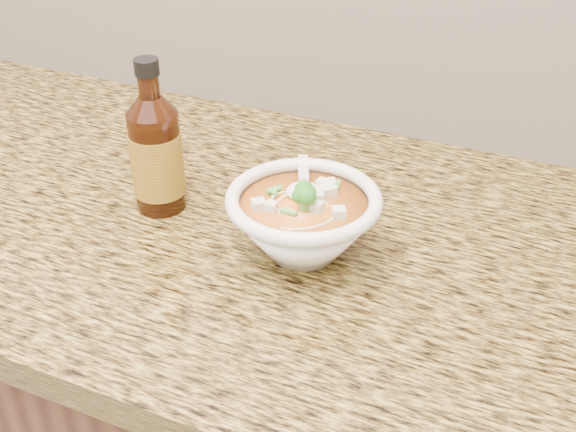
% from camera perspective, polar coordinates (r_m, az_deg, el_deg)
% --- Properties ---
extents(cabinet, '(4.00, 0.65, 0.86)m').
position_cam_1_polar(cabinet, '(1.32, -8.79, -15.69)').
color(cabinet, black).
rests_on(cabinet, ground).
extents(counter_slab, '(4.00, 0.68, 0.04)m').
position_cam_1_polar(counter_slab, '(1.03, -10.86, 1.12)').
color(counter_slab, '#A58B3C').
rests_on(counter_slab, cabinet).
extents(soup_bowl, '(0.18, 0.20, 0.10)m').
position_cam_1_polar(soup_bowl, '(0.85, 1.23, -0.54)').
color(soup_bowl, white).
rests_on(soup_bowl, counter_slab).
extents(hot_sauce_bottle, '(0.08, 0.08, 0.21)m').
position_cam_1_polar(hot_sauce_bottle, '(0.94, -10.37, 4.81)').
color(hot_sauce_bottle, '#3F1908').
rests_on(hot_sauce_bottle, counter_slab).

